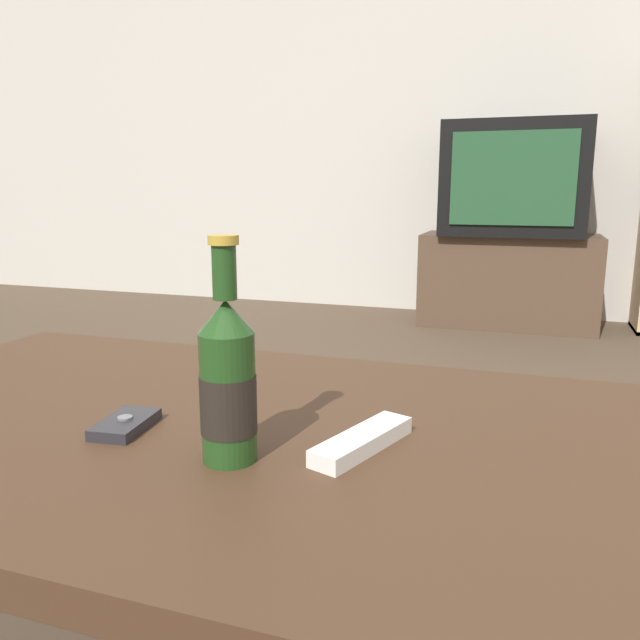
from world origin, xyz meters
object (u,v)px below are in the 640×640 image
at_px(cell_phone, 125,424).
at_px(beer_bottle, 228,382).
at_px(remote_control, 362,441).
at_px(tv_stand, 508,280).
at_px(television, 514,179).

bearing_deg(cell_phone, beer_bottle, -19.12).
height_order(cell_phone, remote_control, remote_control).
relative_size(tv_stand, remote_control, 5.50).
bearing_deg(tv_stand, cell_phone, -97.36).
bearing_deg(beer_bottle, tv_stand, 86.03).
xyz_separation_m(tv_stand, beer_bottle, (-0.20, -2.84, 0.27)).
height_order(television, beer_bottle, television).
bearing_deg(cell_phone, remote_control, 0.71).
relative_size(beer_bottle, cell_phone, 2.53).
bearing_deg(television, tv_stand, 90.00).
distance_m(tv_stand, television, 0.52).
relative_size(tv_stand, cell_phone, 9.04).
bearing_deg(beer_bottle, television, 86.02).
bearing_deg(cell_phone, television, 76.25).
bearing_deg(tv_stand, television, -90.00).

